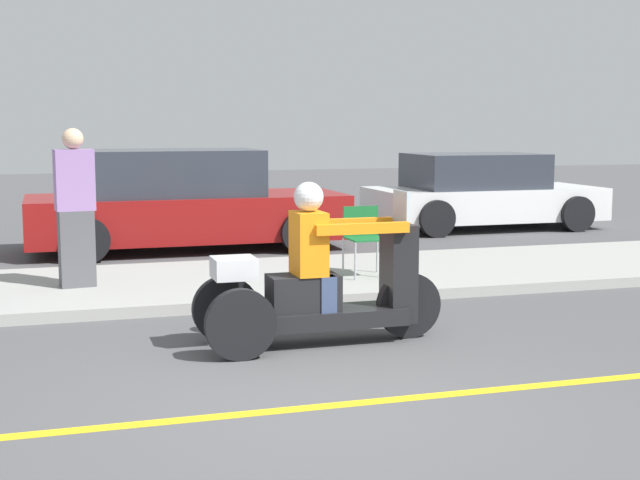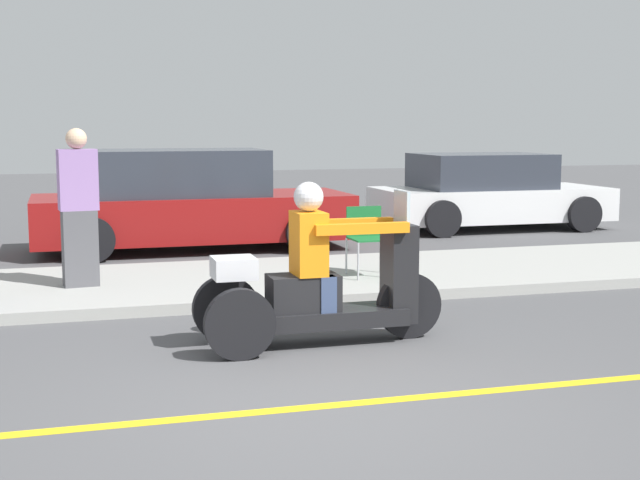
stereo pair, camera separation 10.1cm
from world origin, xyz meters
TOP-DOWN VIEW (x-y plane):
  - ground_plane at (0.00, 0.00)m, footprint 60.00×60.00m
  - lane_stripe at (0.49, 0.00)m, footprint 24.00×0.12m
  - sidewalk_strip at (0.00, 4.60)m, footprint 28.00×2.80m
  - motorcycle_trike at (0.50, 1.68)m, footprint 2.22×0.74m
  - spectator_mid_group at (-1.48, 4.53)m, footprint 0.45×0.30m
  - folding_chair_curbside at (1.85, 4.31)m, footprint 0.47×0.47m
  - parked_car_lot_center at (0.20, 7.92)m, footprint 4.77×2.03m
  - parked_car_lot_right at (5.85, 9.08)m, footprint 4.21×2.04m

SIDE VIEW (x-z plane):
  - ground_plane at x=0.00m, z-range 0.00..0.00m
  - lane_stripe at x=0.49m, z-range 0.00..0.01m
  - sidewalk_strip at x=0.00m, z-range 0.00..0.12m
  - motorcycle_trike at x=0.50m, z-range -0.20..1.23m
  - folding_chair_curbside at x=1.85m, z-range 0.21..1.03m
  - parked_car_lot_right at x=5.85m, z-range -0.03..1.35m
  - parked_car_lot_center at x=0.20m, z-range -0.04..1.49m
  - spectator_mid_group at x=-1.48m, z-range 0.09..1.85m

